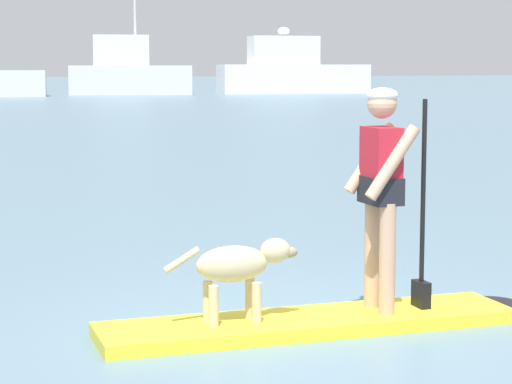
{
  "coord_description": "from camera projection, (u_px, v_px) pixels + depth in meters",
  "views": [
    {
      "loc": [
        -3.1,
        -6.4,
        1.9
      ],
      "look_at": [
        0.0,
        1.0,
        0.9
      ],
      "focal_mm": 69.87,
      "sensor_mm": 36.0,
      "label": 1
    }
  ],
  "objects": [
    {
      "name": "dog",
      "position": [
        239.0,
        267.0,
        7.05
      ],
      "size": [
        0.99,
        0.26,
        0.59
      ],
      "color": "#CCB78C",
      "rests_on": "paddleboard"
    },
    {
      "name": "moored_boat_starboard",
      "position": [
        128.0,
        72.0,
        70.47
      ],
      "size": [
        8.97,
        4.58,
        12.89
      ],
      "color": "silver",
      "rests_on": "ground_plane"
    },
    {
      "name": "ground_plane",
      "position": [
        309.0,
        330.0,
        7.28
      ],
      "size": [
        400.0,
        400.0,
        0.0
      ],
      "primitive_type": "plane",
      "color": "slate"
    },
    {
      "name": "moored_boat_port",
      "position": [
        291.0,
        72.0,
        73.5
      ],
      "size": [
        11.45,
        3.8,
        4.85
      ],
      "color": "white",
      "rests_on": "ground_plane"
    },
    {
      "name": "paddleboard",
      "position": [
        337.0,
        320.0,
        7.34
      ],
      "size": [
        3.43,
        0.92,
        0.1
      ],
      "color": "yellow",
      "rests_on": "ground_plane"
    },
    {
      "name": "person_paddler",
      "position": [
        383.0,
        183.0,
        7.33
      ],
      "size": [
        0.62,
        0.5,
        1.66
      ],
      "color": "tan",
      "rests_on": "paddleboard"
    }
  ]
}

